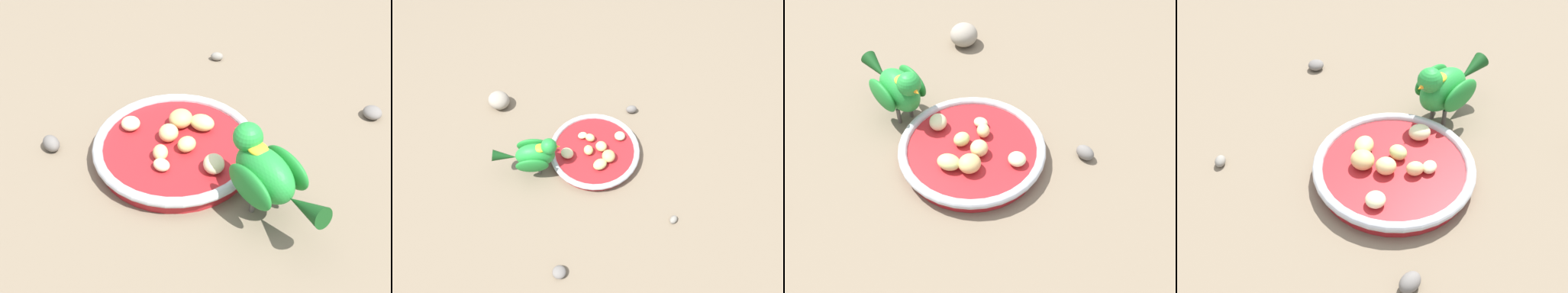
# 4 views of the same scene
# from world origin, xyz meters

# --- Properties ---
(ground_plane) EXTENTS (4.00, 4.00, 0.00)m
(ground_plane) POSITION_xyz_m (0.00, 0.00, 0.00)
(ground_plane) COLOR #756651
(feeding_bowl) EXTENTS (0.24, 0.24, 0.03)m
(feeding_bowl) POSITION_xyz_m (0.02, -0.02, 0.02)
(feeding_bowl) COLOR #AD1E23
(feeding_bowl) RESTS_ON ground_plane
(apple_piece_0) EXTENTS (0.04, 0.04, 0.02)m
(apple_piece_0) POSITION_xyz_m (0.04, -0.04, 0.03)
(apple_piece_0) COLOR #C6D17A
(apple_piece_0) RESTS_ON feeding_bowl
(apple_piece_1) EXTENTS (0.04, 0.04, 0.02)m
(apple_piece_1) POSITION_xyz_m (0.01, -0.01, 0.03)
(apple_piece_1) COLOR #E5C67F
(apple_piece_1) RESTS_ON feeding_bowl
(apple_piece_2) EXTENTS (0.05, 0.05, 0.03)m
(apple_piece_2) POSITION_xyz_m (0.03, 0.02, 0.04)
(apple_piece_2) COLOR tan
(apple_piece_2) RESTS_ON feeding_bowl
(apple_piece_3) EXTENTS (0.03, 0.03, 0.01)m
(apple_piece_3) POSITION_xyz_m (0.00, -0.07, 0.03)
(apple_piece_3) COLOR beige
(apple_piece_3) RESTS_ON feeding_bowl
(apple_piece_4) EXTENTS (0.05, 0.04, 0.02)m
(apple_piece_4) POSITION_xyz_m (0.07, 0.01, 0.03)
(apple_piece_4) COLOR #C6D17A
(apple_piece_4) RESTS_ON feeding_bowl
(apple_piece_5) EXTENTS (0.03, 0.04, 0.02)m
(apple_piece_5) POSITION_xyz_m (0.07, -0.08, 0.03)
(apple_piece_5) COLOR beige
(apple_piece_5) RESTS_ON feeding_bowl
(apple_piece_6) EXTENTS (0.04, 0.04, 0.02)m
(apple_piece_6) POSITION_xyz_m (-0.04, 0.02, 0.03)
(apple_piece_6) COLOR beige
(apple_piece_6) RESTS_ON feeding_bowl
(apple_piece_7) EXTENTS (0.02, 0.03, 0.02)m
(apple_piece_7) POSITION_xyz_m (-0.00, -0.05, 0.03)
(apple_piece_7) COLOR #E5C67F
(apple_piece_7) RESTS_ON feeding_bowl
(parrot) EXTENTS (0.11, 0.16, 0.12)m
(parrot) POSITION_xyz_m (0.13, -0.14, 0.07)
(parrot) COLOR #59544C
(parrot) RESTS_ON ground_plane
(rock_large) EXTENTS (0.08, 0.08, 0.05)m
(rock_large) POSITION_xyz_m (-0.02, -0.35, 0.02)
(rock_large) COLOR gray
(rock_large) RESTS_ON ground_plane
(pebble_0) EXTENTS (0.04, 0.04, 0.02)m
(pebble_0) POSITION_xyz_m (-0.16, 0.01, 0.01)
(pebble_0) COLOR slate
(pebble_0) RESTS_ON ground_plane
(pebble_1) EXTENTS (0.03, 0.02, 0.01)m
(pebble_1) POSITION_xyz_m (0.12, 0.22, 0.01)
(pebble_1) COLOR gray
(pebble_1) RESTS_ON ground_plane
(pebble_2) EXTENTS (0.04, 0.04, 0.02)m
(pebble_2) POSITION_xyz_m (0.34, 0.04, 0.01)
(pebble_2) COLOR slate
(pebble_2) RESTS_ON ground_plane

